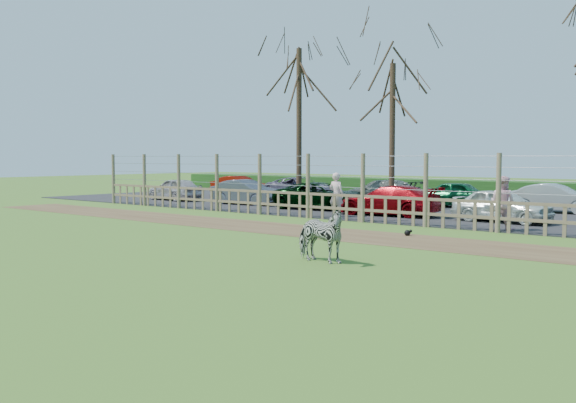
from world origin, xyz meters
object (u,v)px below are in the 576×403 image
Objects in this scene: tree_mid at (393,101)px; visitor_a at (336,195)px; car_8 at (300,188)px; car_0 at (175,189)px; zebra at (319,235)px; car_2 at (321,196)px; visitor_b at (503,203)px; car_3 at (389,200)px; tree_left at (299,88)px; car_4 at (502,205)px; car_10 at (462,194)px; car_1 at (246,192)px; car_9 at (381,192)px; car_7 at (240,186)px; car_11 at (555,198)px; crow at (408,233)px.

visitor_a is at bearing -86.63° from tree_mid.
visitor_a is 0.40× the size of car_8.
tree_mid reaches higher than car_0.
zebra is 0.41× the size of car_0.
visitor_a is 0.40× the size of car_2.
car_0 is 0.82× the size of car_2.
visitor_b reaches higher than car_3.
car_4 is (10.53, -1.62, -4.98)m from tree_left.
car_2 and car_10 have the same top height.
car_1 is 12.97m from car_4.
visitor_a is 0.42× the size of car_9.
car_3 is at bearing 169.73° from car_10.
car_1 is (5.05, 0.20, 0.00)m from car_0.
car_0 is at bearing 87.55° from car_1.
car_4 is (12.96, -0.51, 0.00)m from car_1.
car_4 is (-0.01, 10.99, 0.03)m from zebra.
car_10 is at bearing -47.66° from visitor_b.
car_7 and car_11 have the same top height.
zebra is 17.98m from car_9.
car_10 is (-3.95, 5.40, 0.00)m from car_4.
car_1 is 14.04m from car_11.
car_7 is 0.88× the size of car_9.
car_4 is at bearing 93.97° from car_0.
car_8 is (-7.48, 2.88, -4.23)m from tree_mid.
visitor_b is 5.82m from car_3.
car_10 is (-3.15, 10.82, 0.54)m from crow.
car_8 is (-14.43, 7.89, -0.26)m from visitor_b.
car_11 is (13.75, -0.20, 0.00)m from car_8.
zebra is 16.30m from car_11.
car_2 is at bearing -28.54° from tree_left.
visitor_b is 11.67m from car_9.
car_1 reaches higher than zebra.
tree_left is at bearing 104.88° from car_0.
zebra is at bearing 121.24° from visitor_a.
car_7 is (-18.56, 7.37, -0.26)m from visitor_b.
car_11 is (8.54, 4.89, 0.00)m from car_2.
car_2 is 8.32m from car_4.
visitor_a is at bearing 7.69° from visitor_b.
car_7 is at bearing -117.08° from car_3.
zebra is 0.84× the size of visitor_b.
car_1 is 8.51m from car_3.
car_3 is at bearing -117.37° from car_7.
tree_mid is at bearing 105.87° from car_0.
car_1 is at bearing 107.30° from car_11.
car_2 is 4.68m from car_9.
tree_mid is at bearing 45.33° from car_9.
car_1 and car_4 have the same top height.
car_8 is at bearing 39.19° from car_2.
car_1 is 0.84× the size of car_2.
car_8 and car_10 have the same top height.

